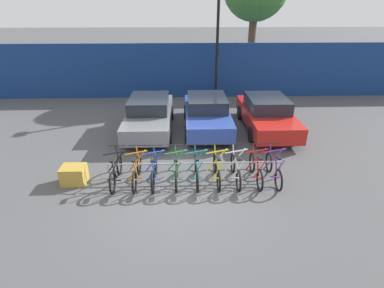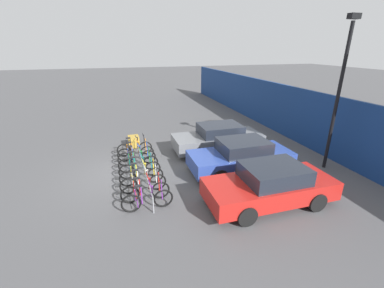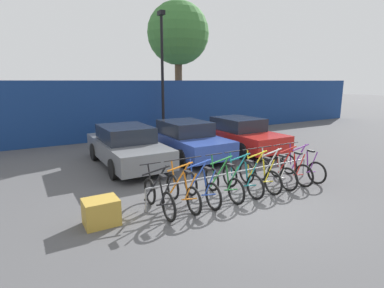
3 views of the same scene
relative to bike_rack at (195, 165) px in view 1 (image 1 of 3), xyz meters
The scene contains 17 objects.
ground_plane 1.00m from the bike_rack, 128.41° to the right, with size 120.00×120.00×0.00m, color #4C4C4F.
hoarding_wall 8.89m from the bike_rack, 93.47° to the left, with size 36.00×0.16×2.95m, color navy.
bike_rack is the anchor object (origin of this frame).
bicycle_black 2.38m from the bike_rack, behind, with size 0.68×1.71×1.05m.
bicycle_orange 1.77m from the bike_rack, behind, with size 0.68×1.71×1.05m.
bicycle_blue 1.25m from the bike_rack, behind, with size 0.68×1.71×1.05m.
bicycle_green 0.60m from the bike_rack, 165.44° to the right, with size 0.68×1.71×1.05m.
bicycle_teal 0.20m from the bike_rack, 76.66° to the right, with size 0.68×1.71×1.05m.
bicycle_yellow 0.67m from the bike_rack, 12.97° to the right, with size 0.68×1.71×1.05m.
bicycle_white 1.23m from the bike_rack, ahead, with size 0.68×1.71×1.05m.
bicycle_red 1.84m from the bike_rack, ahead, with size 0.68×1.71×1.05m.
bicycle_purple 2.38m from the bike_rack, ahead, with size 0.68×1.71×1.05m.
car_grey 4.38m from the bike_rack, 113.67° to the left, with size 1.91×4.50×1.40m.
car_blue 4.12m from the bike_rack, 80.73° to the left, with size 1.91×4.35×1.40m.
car_red 5.01m from the bike_rack, 50.82° to the left, with size 1.91×4.38×1.40m.
lamp_post 8.48m from the bike_rack, 79.63° to the left, with size 0.24×0.44×6.19m.
cargo_crate 3.66m from the bike_rack, behind, with size 0.70×0.56×0.55m, color #B28C33.
Camera 1 is at (0.18, -7.22, 4.98)m, focal length 28.00 mm.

